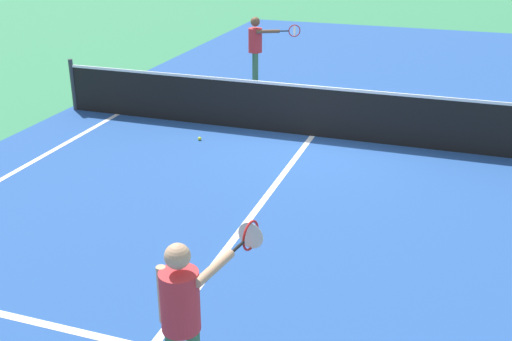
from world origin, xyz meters
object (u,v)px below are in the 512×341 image
object	(u,v)px
net	(313,111)
player_far	(257,44)
player_near	(183,307)
tennis_ball_near_net	(200,139)

from	to	relation	value
net	player_far	world-z (taller)	player_far
net	player_near	bearing A→B (deg)	-84.95
net	player_near	xyz separation A→B (m)	(0.61, -6.88, 0.45)
net	player_far	bearing A→B (deg)	124.81
player_far	player_near	bearing A→B (deg)	-74.56
player_far	tennis_ball_near_net	world-z (taller)	player_far
net	tennis_ball_near_net	world-z (taller)	net
player_near	net	bearing A→B (deg)	95.05
net	player_near	world-z (taller)	player_near
net	tennis_ball_near_net	bearing A→B (deg)	-154.75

